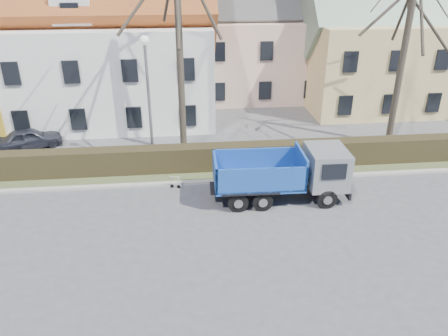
{
  "coord_description": "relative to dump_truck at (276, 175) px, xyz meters",
  "views": [
    {
      "loc": [
        -2.06,
        -14.23,
        9.88
      ],
      "look_at": [
        -0.31,
        2.86,
        1.6
      ],
      "focal_mm": 35.0,
      "sensor_mm": 36.0,
      "label": 1
    }
  ],
  "objects": [
    {
      "name": "ground",
      "position": [
        -1.98,
        -2.72,
        -1.24
      ],
      "size": [
        120.0,
        120.0,
        0.0
      ],
      "primitive_type": "plane",
      "color": "#4C4C4F"
    },
    {
      "name": "curb_far",
      "position": [
        -1.98,
        1.88,
        -1.18
      ],
      "size": [
        80.0,
        0.3,
        0.12
      ],
      "primitive_type": "cube",
      "color": "#A6A096",
      "rests_on": "ground"
    },
    {
      "name": "grass_strip",
      "position": [
        -1.98,
        3.48,
        -1.19
      ],
      "size": [
        80.0,
        3.0,
        0.1
      ],
      "primitive_type": "cube",
      "color": "#46522E",
      "rests_on": "ground"
    },
    {
      "name": "hedge",
      "position": [
        -1.98,
        3.28,
        -0.59
      ],
      "size": [
        60.0,
        0.9,
        1.3
      ],
      "primitive_type": "cube",
      "color": "black",
      "rests_on": "ground"
    },
    {
      "name": "building_white",
      "position": [
        -14.98,
        13.28,
        3.51
      ],
      "size": [
        26.8,
        10.8,
        9.5
      ],
      "primitive_type": null,
      "color": "white",
      "rests_on": "ground"
    },
    {
      "name": "building_pink",
      "position": [
        2.02,
        17.28,
        2.76
      ],
      "size": [
        10.8,
        8.8,
        8.0
      ],
      "primitive_type": null,
      "color": "beige",
      "rests_on": "ground"
    },
    {
      "name": "building_yellow",
      "position": [
        14.02,
        14.28,
        3.01
      ],
      "size": [
        18.8,
        10.8,
        8.5
      ],
      "primitive_type": null,
      "color": "#DABC77",
      "rests_on": "ground"
    },
    {
      "name": "tree_1",
      "position": [
        -3.98,
        5.78,
        5.09
      ],
      "size": [
        9.2,
        9.2,
        12.65
      ],
      "primitive_type": null,
      "color": "#332B23",
      "rests_on": "ground"
    },
    {
      "name": "tree_2",
      "position": [
        8.02,
        5.78,
        4.26
      ],
      "size": [
        8.0,
        8.0,
        11.0
      ],
      "primitive_type": null,
      "color": "#332B23",
      "rests_on": "ground"
    },
    {
      "name": "dump_truck",
      "position": [
        0.0,
        0.0,
        0.0
      ],
      "size": [
        6.23,
        2.43,
        2.47
      ],
      "primitive_type": null,
      "rotation": [
        0.0,
        0.0,
        -0.02
      ],
      "color": "#164097",
      "rests_on": "ground"
    },
    {
      "name": "streetlight",
      "position": [
        -5.61,
        4.28,
        2.13
      ],
      "size": [
        0.53,
        0.53,
        6.73
      ],
      "primitive_type": null,
      "color": "gray",
      "rests_on": "ground"
    },
    {
      "name": "cart_frame",
      "position": [
        -4.68,
        1.56,
        -0.89
      ],
      "size": [
        0.84,
        0.62,
        0.69
      ],
      "primitive_type": null,
      "rotation": [
        0.0,
        0.0,
        -0.28
      ],
      "color": "silver",
      "rests_on": "ground"
    },
    {
      "name": "parked_car_a",
      "position": [
        -12.72,
        7.28,
        -0.65
      ],
      "size": [
        3.71,
        2.56,
        1.17
      ],
      "primitive_type": "imported",
      "rotation": [
        0.0,
        0.0,
        1.95
      ],
      "color": "#252731",
      "rests_on": "ground"
    }
  ]
}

